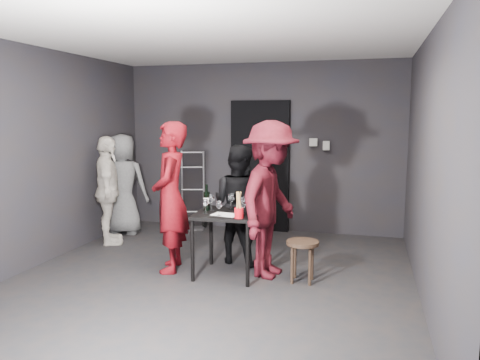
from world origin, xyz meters
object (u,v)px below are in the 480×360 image
(tasting_table, at_px, (228,220))
(woman_black, at_px, (239,204))
(hand_truck, at_px, (192,214))
(bystander_grey, at_px, (123,181))
(breadstick_cup, at_px, (239,205))
(bystander_cream, at_px, (108,188))
(stool, at_px, (303,249))
(man_maroon, at_px, (271,183))
(server_red, at_px, (170,183))
(wine_bottle, at_px, (207,200))

(tasting_table, xyz_separation_m, woman_black, (-0.01, 0.51, 0.10))
(hand_truck, height_order, bystander_grey, bystander_grey)
(breadstick_cup, bearing_deg, woman_black, 105.89)
(woman_black, bearing_deg, bystander_cream, 8.40)
(hand_truck, distance_m, bystander_grey, 1.26)
(stool, distance_m, breadstick_cup, 0.88)
(woman_black, height_order, man_maroon, man_maroon)
(server_red, bearing_deg, stool, 73.42)
(stool, height_order, server_red, server_red)
(stool, bearing_deg, server_red, -179.95)
(hand_truck, bearing_deg, stool, -61.75)
(server_red, distance_m, wine_bottle, 0.49)
(bystander_cream, bearing_deg, bystander_grey, -22.38)
(bystander_cream, relative_size, bystander_grey, 0.99)
(server_red, height_order, man_maroon, man_maroon)
(woman_black, xyz_separation_m, wine_bottle, (-0.26, -0.48, 0.12))
(woman_black, distance_m, man_maroon, 0.72)
(stool, xyz_separation_m, man_maroon, (-0.39, 0.11, 0.71))
(woman_black, relative_size, bystander_cream, 0.91)
(tasting_table, xyz_separation_m, bystander_grey, (-2.17, 1.44, 0.18))
(bystander_grey, bearing_deg, man_maroon, 148.13)
(man_maroon, relative_size, breadstick_cup, 7.00)
(tasting_table, bearing_deg, hand_truck, 121.25)
(server_red, relative_size, breadstick_cup, 6.87)
(hand_truck, bearing_deg, tasting_table, -76.27)
(tasting_table, height_order, bystander_grey, bystander_grey)
(server_red, xyz_separation_m, wine_bottle, (0.44, 0.04, -0.20))
(bystander_cream, relative_size, wine_bottle, 5.33)
(hand_truck, height_order, bystander_cream, bystander_cream)
(tasting_table, distance_m, man_maroon, 0.66)
(hand_truck, xyz_separation_m, bystander_cream, (-0.82, -1.23, 0.60))
(server_red, bearing_deg, hand_truck, 177.93)
(tasting_table, bearing_deg, breadstick_cup, -52.42)
(woman_black, bearing_deg, hand_truck, -34.12)
(server_red, xyz_separation_m, breadstick_cup, (0.92, -0.26, -0.18))
(server_red, relative_size, bystander_grey, 1.28)
(man_maroon, relative_size, bystander_cream, 1.32)
(man_maroon, height_order, bystander_grey, man_maroon)
(tasting_table, distance_m, bystander_cream, 2.24)
(breadstick_cup, bearing_deg, stool, 21.76)
(wine_bottle, bearing_deg, hand_truck, 115.78)
(hand_truck, distance_m, woman_black, 2.05)
(bystander_cream, height_order, wine_bottle, bystander_cream)
(server_red, bearing_deg, tasting_table, 73.85)
(bystander_grey, distance_m, wine_bottle, 2.36)
(tasting_table, distance_m, breadstick_cup, 0.42)
(bystander_grey, distance_m, breadstick_cup, 2.93)
(hand_truck, distance_m, stool, 2.97)
(bystander_grey, bearing_deg, woman_black, 151.45)
(stool, bearing_deg, tasting_table, 179.70)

